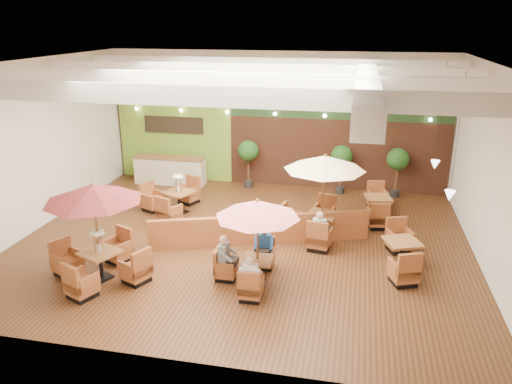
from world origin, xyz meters
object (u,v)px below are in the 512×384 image
(table_4, at_px, (401,254))
(topiary_1, at_px, (342,158))
(service_counter, at_px, (170,170))
(diner_4, at_px, (320,227))
(diner_0, at_px, (251,273))
(diner_1, at_px, (264,243))
(diner_2, at_px, (226,253))
(topiary_0, at_px, (248,153))
(diner_3, at_px, (320,227))
(table_1, at_px, (256,222))
(table_3, at_px, (172,200))
(booth_divider, at_px, (260,230))
(table_2, at_px, (322,178))
(topiary_2, at_px, (398,161))
(table_0, at_px, (95,215))
(table_5, at_px, (377,207))

(table_4, distance_m, topiary_1, 6.47)
(table_4, xyz_separation_m, topiary_1, (-2.00, 6.05, 1.09))
(service_counter, relative_size, diner_4, 3.69)
(diner_0, height_order, diner_1, diner_1)
(table_4, height_order, diner_2, diner_2)
(topiary_0, xyz_separation_m, diner_3, (3.42, -5.44, -0.73))
(table_1, height_order, table_4, table_1)
(diner_2, bearing_deg, diner_1, 137.95)
(table_3, xyz_separation_m, topiary_0, (2.09, 3.37, 1.02))
(table_3, bearing_deg, topiary_0, 82.42)
(table_1, distance_m, diner_1, 1.32)
(booth_divider, bearing_deg, table_4, -28.12)
(service_counter, distance_m, diner_2, 8.82)
(table_2, distance_m, diner_3, 1.59)
(table_3, height_order, topiary_1, topiary_1)
(service_counter, relative_size, topiary_2, 1.52)
(table_0, distance_m, diner_2, 3.55)
(table_5, distance_m, diner_0, 7.06)
(service_counter, bearing_deg, diner_4, -37.65)
(table_2, relative_size, diner_0, 3.62)
(table_5, relative_size, topiary_0, 1.35)
(diner_0, relative_size, diner_4, 0.95)
(topiary_1, height_order, diner_2, topiary_1)
(topiary_2, distance_m, diner_2, 9.19)
(table_2, bearing_deg, topiary_0, 137.24)
(table_2, relative_size, table_3, 0.94)
(topiary_2, bearing_deg, diner_0, -114.54)
(topiary_2, bearing_deg, table_1, -117.23)
(topiary_2, bearing_deg, booth_divider, -128.90)
(diner_2, relative_size, diner_4, 1.01)
(topiary_2, relative_size, diner_0, 2.56)
(table_5, relative_size, diner_2, 3.31)
(table_2, distance_m, diner_1, 3.09)
(table_3, distance_m, topiary_0, 4.10)
(diner_3, bearing_deg, diner_1, -123.21)
(service_counter, bearing_deg, table_3, -67.93)
(topiary_0, bearing_deg, diner_4, -57.85)
(diner_0, bearing_deg, diner_1, 89.38)
(topiary_1, bearing_deg, service_counter, -178.40)
(topiary_2, height_order, diner_4, topiary_2)
(table_5, bearing_deg, diner_1, -136.67)
(table_2, height_order, diner_0, table_2)
(topiary_2, bearing_deg, diner_2, -121.79)
(service_counter, height_order, diner_2, diner_2)
(diner_0, bearing_deg, service_counter, 121.77)
(table_0, bearing_deg, table_4, 40.30)
(topiary_1, relative_size, diner_2, 2.42)
(topiary_1, distance_m, topiary_2, 2.15)
(table_4, xyz_separation_m, diner_4, (-2.37, 0.61, 0.38))
(booth_divider, height_order, diner_3, diner_3)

